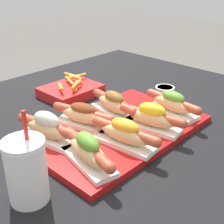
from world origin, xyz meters
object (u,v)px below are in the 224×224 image
hot_dog_5 (83,115)px  fries_basket (71,90)px  sauce_bowl (165,90)px  hot_dog_0 (88,151)px  hot_dog_6 (114,104)px  hot_dog_1 (125,133)px  hot_dog_4 (47,128)px  serving_tray (117,130)px  hot_dog_3 (173,103)px  hot_dog_2 (152,117)px  drink_cup (27,171)px

hot_dog_5 → fries_basket: size_ratio=1.02×
sauce_bowl → fries_basket: size_ratio=0.36×
hot_dog_0 → hot_dog_6: size_ratio=0.99×
hot_dog_0 → sauce_bowl: 0.54m
hot_dog_1 → hot_dog_4: (-0.12, 0.16, 0.00)m
fries_basket → hot_dog_0: bearing=-124.5°
serving_tray → hot_dog_3: size_ratio=2.42×
hot_dog_4 → hot_dog_3: bearing=-21.9°
hot_dog_2 → drink_cup: 0.39m
serving_tray → hot_dog_6: size_ratio=2.44×
hot_dog_1 → sauce_bowl: 0.43m
serving_tray → hot_dog_4: bearing=155.7°
serving_tray → hot_dog_0: hot_dog_0 is taller
hot_dog_4 → hot_dog_5: (0.12, -0.01, -0.00)m
hot_dog_2 → hot_dog_5: (-0.12, 0.15, -0.00)m
serving_tray → hot_dog_0: (-0.18, -0.07, 0.04)m
hot_dog_2 → hot_dog_3: hot_dog_2 is taller
hot_dog_5 → hot_dog_6: hot_dog_6 is taller
hot_dog_6 → sauce_bowl: (0.29, 0.01, -0.04)m
hot_dog_0 → fries_basket: 0.47m
hot_dog_5 → sauce_bowl: (0.40, 0.00, -0.04)m
hot_dog_0 → hot_dog_2: bearing=-0.6°
hot_dog_0 → fries_basket: bearing=55.5°
hot_dog_2 → serving_tray: bearing=127.5°
hot_dog_4 → drink_cup: (-0.15, -0.14, 0.02)m
hot_dog_3 → drink_cup: drink_cup is taller
hot_dog_0 → hot_dog_1: bearing=-3.5°
hot_dog_0 → drink_cup: size_ratio=1.03×
serving_tray → sauce_bowl: (0.34, 0.07, 0.00)m
hot_dog_6 → fries_basket: (0.03, 0.25, -0.03)m
sauce_bowl → drink_cup: bearing=-168.6°
hot_dog_3 → drink_cup: (-0.51, 0.00, 0.02)m
hot_dog_0 → hot_dog_2: 0.24m
hot_dog_2 → hot_dog_5: 0.19m
hot_dog_1 → hot_dog_0: bearing=176.5°
hot_dog_4 → hot_dog_2: bearing=-33.5°
hot_dog_4 → hot_dog_5: bearing=-3.6°
hot_dog_0 → sauce_bowl: bearing=16.0°
hot_dog_0 → hot_dog_3: size_ratio=0.99×
hot_dog_3 → hot_dog_0: bearing=-178.3°
hot_dog_3 → hot_dog_4: (-0.36, 0.14, 0.00)m
hot_dog_0 → hot_dog_5: bearing=51.8°
hot_dog_4 → hot_dog_0: bearing=-89.8°
hot_dog_1 → hot_dog_6: same height
sauce_bowl → fries_basket: fries_basket is taller
hot_dog_6 → drink_cup: (-0.38, -0.12, 0.02)m
serving_tray → drink_cup: drink_cup is taller
hot_dog_4 → fries_basket: bearing=40.9°
hot_dog_2 → hot_dog_4: (-0.24, 0.16, 0.00)m
hot_dog_4 → fries_basket: 0.35m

